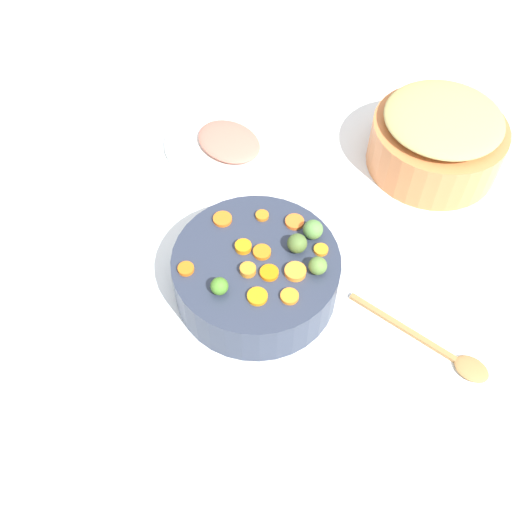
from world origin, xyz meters
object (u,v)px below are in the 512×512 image
(metal_pot, at_px, (435,145))
(wooden_spoon, at_px, (447,354))
(ham_plate, at_px, (220,143))
(serving_bowl_carrots, at_px, (256,275))

(metal_pot, xyz_separation_m, wooden_spoon, (0.28, -0.38, -0.05))
(metal_pot, relative_size, ham_plate, 1.14)
(wooden_spoon, bearing_deg, metal_pot, 126.62)
(ham_plate, bearing_deg, serving_bowl_carrots, -35.35)
(serving_bowl_carrots, relative_size, wooden_spoon, 1.09)
(wooden_spoon, bearing_deg, ham_plate, 171.00)
(wooden_spoon, relative_size, ham_plate, 1.11)
(serving_bowl_carrots, bearing_deg, ham_plate, 144.65)
(wooden_spoon, xyz_separation_m, ham_plate, (-0.65, 0.10, 0.00))
(metal_pot, height_order, ham_plate, metal_pot)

